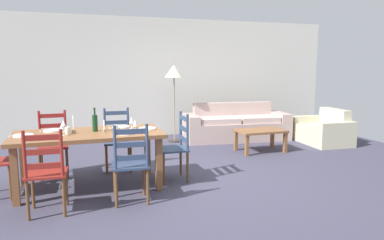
% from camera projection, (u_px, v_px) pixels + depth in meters
% --- Properties ---
extents(ground_plane, '(9.60, 9.60, 0.02)m').
position_uv_depth(ground_plane, '(179.00, 177.00, 5.29)').
color(ground_plane, '#3D3B4D').
extents(wall_far, '(9.60, 0.16, 2.70)m').
position_uv_depth(wall_far, '(138.00, 78.00, 8.19)').
color(wall_far, silver).
rests_on(wall_far, ground_plane).
extents(dining_table, '(1.90, 0.96, 0.75)m').
position_uv_depth(dining_table, '(89.00, 139.00, 4.70)').
color(dining_table, brown).
rests_on(dining_table, ground_plane).
extents(dining_chair_near_left, '(0.44, 0.42, 0.96)m').
position_uv_depth(dining_chair_near_left, '(46.00, 172.00, 3.86)').
color(dining_chair_near_left, maroon).
rests_on(dining_chair_near_left, ground_plane).
extents(dining_chair_near_right, '(0.44, 0.43, 0.96)m').
position_uv_depth(dining_chair_near_right, '(131.00, 164.00, 4.19)').
color(dining_chair_near_right, '#30415E').
rests_on(dining_chair_near_right, ground_plane).
extents(dining_chair_far_left, '(0.42, 0.40, 0.96)m').
position_uv_depth(dining_chair_far_left, '(53.00, 144.00, 5.28)').
color(dining_chair_far_left, maroon).
rests_on(dining_chair_far_left, ground_plane).
extents(dining_chair_far_right, '(0.44, 0.43, 0.96)m').
position_uv_depth(dining_chair_far_right, '(117.00, 139.00, 5.59)').
color(dining_chair_far_right, '#30405D').
rests_on(dining_chair_far_right, ground_plane).
extents(dining_chair_head_east, '(0.41, 0.43, 0.96)m').
position_uv_depth(dining_chair_head_east, '(176.00, 147.00, 5.08)').
color(dining_chair_head_east, '#2F415D').
rests_on(dining_chair_head_east, ground_plane).
extents(dinner_plate_near_left, '(0.24, 0.24, 0.02)m').
position_uv_depth(dinner_plate_near_left, '(51.00, 137.00, 4.31)').
color(dinner_plate_near_left, white).
rests_on(dinner_plate_near_left, dining_table).
extents(fork_near_left, '(0.02, 0.17, 0.01)m').
position_uv_depth(fork_near_left, '(37.00, 139.00, 4.26)').
color(fork_near_left, silver).
rests_on(fork_near_left, dining_table).
extents(dinner_plate_near_right, '(0.24, 0.24, 0.02)m').
position_uv_depth(dinner_plate_near_right, '(126.00, 133.00, 4.59)').
color(dinner_plate_near_right, white).
rests_on(dinner_plate_near_right, dining_table).
extents(fork_near_right, '(0.03, 0.17, 0.01)m').
position_uv_depth(fork_near_right, '(114.00, 134.00, 4.55)').
color(fork_near_right, silver).
rests_on(fork_near_right, dining_table).
extents(dinner_plate_far_left, '(0.24, 0.24, 0.02)m').
position_uv_depth(dinner_plate_far_left, '(53.00, 131.00, 4.78)').
color(dinner_plate_far_left, white).
rests_on(dinner_plate_far_left, dining_table).
extents(fork_far_left, '(0.03, 0.17, 0.01)m').
position_uv_depth(fork_far_left, '(40.00, 132.00, 4.73)').
color(fork_far_left, silver).
rests_on(fork_far_left, dining_table).
extents(dinner_plate_far_right, '(0.24, 0.24, 0.02)m').
position_uv_depth(dinner_plate_far_right, '(121.00, 127.00, 5.06)').
color(dinner_plate_far_right, white).
rests_on(dinner_plate_far_right, dining_table).
extents(fork_far_right, '(0.02, 0.17, 0.01)m').
position_uv_depth(fork_far_right, '(110.00, 128.00, 5.01)').
color(fork_far_right, silver).
rests_on(fork_far_right, dining_table).
extents(dinner_plate_head_west, '(0.24, 0.24, 0.02)m').
position_uv_depth(dinner_plate_head_west, '(23.00, 135.00, 4.44)').
color(dinner_plate_head_west, white).
rests_on(dinner_plate_head_west, dining_table).
extents(fork_head_west, '(0.02, 0.17, 0.01)m').
position_uv_depth(fork_head_west, '(10.00, 137.00, 4.39)').
color(fork_head_west, silver).
rests_on(fork_head_west, dining_table).
extents(dinner_plate_head_east, '(0.24, 0.24, 0.02)m').
position_uv_depth(dinner_plate_head_east, '(147.00, 129.00, 4.93)').
color(dinner_plate_head_east, white).
rests_on(dinner_plate_head_east, dining_table).
extents(fork_head_east, '(0.03, 0.17, 0.01)m').
position_uv_depth(fork_head_east, '(136.00, 130.00, 4.88)').
color(fork_head_east, silver).
rests_on(fork_head_east, dining_table).
extents(wine_bottle, '(0.07, 0.07, 0.32)m').
position_uv_depth(wine_bottle, '(95.00, 123.00, 4.75)').
color(wine_bottle, '#143819').
rests_on(wine_bottle, dining_table).
extents(wine_glass_near_left, '(0.06, 0.06, 0.16)m').
position_uv_depth(wine_glass_near_left, '(62.00, 127.00, 4.44)').
color(wine_glass_near_left, white).
rests_on(wine_glass_near_left, dining_table).
extents(wine_glass_near_right, '(0.06, 0.06, 0.16)m').
position_uv_depth(wine_glass_near_right, '(135.00, 123.00, 4.72)').
color(wine_glass_near_right, white).
rests_on(wine_glass_near_right, dining_table).
extents(wine_glass_far_left, '(0.06, 0.06, 0.16)m').
position_uv_depth(wine_glass_far_left, '(63.00, 124.00, 4.72)').
color(wine_glass_far_left, white).
rests_on(wine_glass_far_left, dining_table).
extents(wine_glass_far_right, '(0.06, 0.06, 0.16)m').
position_uv_depth(wine_glass_far_right, '(132.00, 120.00, 4.99)').
color(wine_glass_far_right, white).
rests_on(wine_glass_far_right, dining_table).
extents(coffee_cup_primary, '(0.07, 0.07, 0.09)m').
position_uv_depth(coffee_cup_primary, '(116.00, 128.00, 4.73)').
color(coffee_cup_primary, silver).
rests_on(coffee_cup_primary, dining_table).
extents(coffee_cup_secondary, '(0.07, 0.07, 0.09)m').
position_uv_depth(coffee_cup_secondary, '(68.00, 130.00, 4.58)').
color(coffee_cup_secondary, silver).
rests_on(coffee_cup_secondary, dining_table).
extents(candle_tall, '(0.05, 0.05, 0.23)m').
position_uv_depth(candle_tall, '(74.00, 128.00, 4.64)').
color(candle_tall, '#998C66').
rests_on(candle_tall, dining_table).
extents(candle_short, '(0.05, 0.05, 0.16)m').
position_uv_depth(candle_short, '(104.00, 129.00, 4.71)').
color(candle_short, '#998C66').
rests_on(candle_short, dining_table).
extents(couch, '(2.36, 1.05, 0.80)m').
position_uv_depth(couch, '(236.00, 126.00, 7.95)').
color(couch, '#B49A92').
rests_on(couch, ground_plane).
extents(coffee_table, '(0.90, 0.56, 0.42)m').
position_uv_depth(coffee_table, '(260.00, 133.00, 6.79)').
color(coffee_table, brown).
rests_on(coffee_table, ground_plane).
extents(armchair_upholstered, '(0.86, 1.20, 0.72)m').
position_uv_depth(armchair_upholstered, '(325.00, 131.00, 7.56)').
color(armchair_upholstered, beige).
rests_on(armchair_upholstered, ground_plane).
extents(standing_lamp, '(0.40, 0.40, 1.64)m').
position_uv_depth(standing_lamp, '(174.00, 76.00, 7.53)').
color(standing_lamp, '#332D28').
rests_on(standing_lamp, ground_plane).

